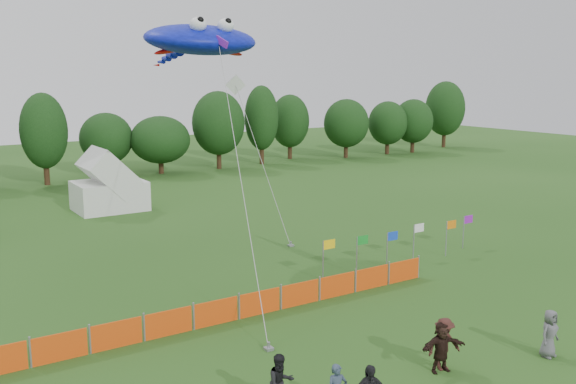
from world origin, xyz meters
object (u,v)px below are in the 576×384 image
barrier_fence (238,308)px  spectator_c (444,344)px  spectator_f (441,347)px  spectator_e (549,333)px  stingray_kite (198,40)px  spectator_b (281,383)px  tent_right (109,186)px

barrier_fence → spectator_c: spectator_c is taller
barrier_fence → spectator_f: spectator_f is taller
spectator_e → stingray_kite: stingray_kite is taller
stingray_kite → spectator_b: bearing=-108.8°
barrier_fence → spectator_f: size_ratio=11.45×
tent_right → spectator_f: 31.29m
tent_right → spectator_c: bearing=-87.3°
barrier_fence → spectator_f: 8.47m
stingray_kite → tent_right: bearing=98.6°
spectator_b → spectator_c: (6.05, -0.65, 0.01)m
spectator_e → spectator_b: bearing=163.8°
stingray_kite → spectator_f: bearing=-91.6°
tent_right → spectator_e: (5.28, -32.48, -0.89)m
spectator_c → spectator_f: bearing=-146.6°
barrier_fence → spectator_e: bearing=-50.0°
spectator_f → spectator_b: bearing=-174.2°
tent_right → spectator_b: bearing=-98.6°
barrier_fence → spectator_c: bearing=-64.4°
spectator_b → tent_right: bearing=84.3°
spectator_c → spectator_f: (-0.19, -0.07, -0.04)m
spectator_e → barrier_fence: bearing=124.8°
spectator_b → stingray_kite: stingray_kite is taller
spectator_b → spectator_e: size_ratio=1.04×
spectator_b → barrier_fence: bearing=74.0°
spectator_e → spectator_f: 4.21m
barrier_fence → stingray_kite: 16.60m
barrier_fence → spectator_b: (-2.38, -7.01, 0.39)m
tent_right → spectator_b: (-4.60, -30.53, -0.85)m
spectator_c → spectator_f: spectator_c is taller
spectator_f → stingray_kite: stingray_kite is taller
spectator_c → stingray_kite: (0.34, 19.35, 10.67)m
spectator_c → stingray_kite: size_ratio=0.08×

